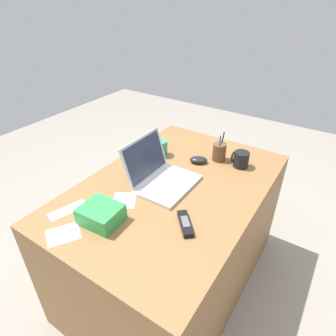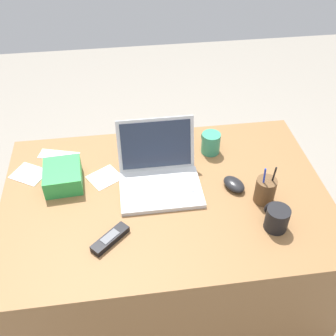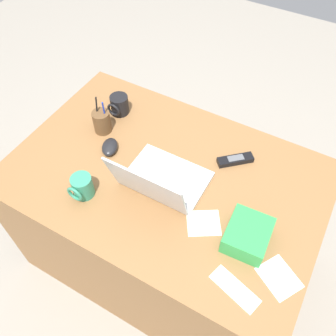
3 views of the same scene
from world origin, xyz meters
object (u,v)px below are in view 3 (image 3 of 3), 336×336
laptop (161,180)px  cordless_phone (235,160)px  pen_holder (102,121)px  coffee_mug_white (119,105)px  snack_bag (248,235)px  coffee_mug_tall (82,187)px  computer_mouse (110,147)px

laptop → cordless_phone: laptop is taller
cordless_phone → pen_holder: pen_holder is taller
cordless_phone → coffee_mug_white: bearing=-1.4°
cordless_phone → snack_bag: (-0.18, 0.32, 0.03)m
coffee_mug_white → snack_bag: (-0.78, 0.34, -0.01)m
pen_holder → snack_bag: 0.81m
coffee_mug_tall → pen_holder: pen_holder is taller
coffee_mug_white → cordless_phone: (-0.60, 0.01, -0.03)m
computer_mouse → coffee_mug_tall: coffee_mug_tall is taller
computer_mouse → pen_holder: size_ratio=0.58×
laptop → coffee_mug_white: (0.39, -0.29, -0.00)m
laptop → snack_bag: laptop is taller
coffee_mug_white → pen_holder: bearing=90.0°
cordless_phone → snack_bag: snack_bag is taller
laptop → computer_mouse: size_ratio=3.15×
computer_mouse → snack_bag: snack_bag is taller
computer_mouse → coffee_mug_tall: size_ratio=1.07×
laptop → coffee_mug_tall: 0.31m
computer_mouse → coffee_mug_tall: bearing=74.5°
computer_mouse → coffee_mug_white: coffee_mug_white is taller
computer_mouse → coffee_mug_white: (0.10, -0.22, 0.03)m
laptop → computer_mouse: bearing=-13.0°
coffee_mug_white → cordless_phone: size_ratio=0.68×
laptop → snack_bag: (-0.39, 0.05, -0.01)m
coffee_mug_white → coffee_mug_tall: bearing=107.0°
coffee_mug_tall → cordless_phone: 0.64m
laptop → coffee_mug_tall: laptop is taller
coffee_mug_white → snack_bag: coffee_mug_white is taller
coffee_mug_white → pen_holder: size_ratio=0.54×
coffee_mug_white → snack_bag: size_ratio=0.57×
pen_holder → snack_bag: pen_holder is taller
computer_mouse → cordless_phone: bearing=176.1°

